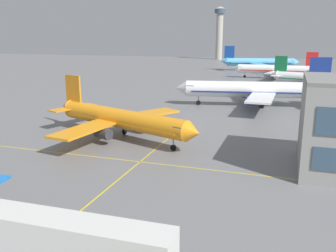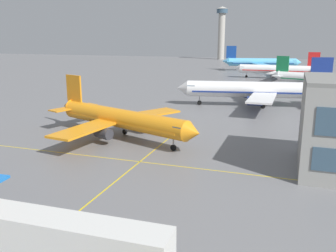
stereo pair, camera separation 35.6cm
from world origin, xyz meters
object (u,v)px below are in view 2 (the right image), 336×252
Objects in this scene: airliner_second_row at (120,119)px; airliner_far_left_stand at (321,79)px; airliner_distant_taxiway at (261,62)px; control_tower at (222,29)px; jet_bridge at (17,228)px; airliner_far_right_stand at (278,70)px; airliner_third_row at (256,90)px.

airliner_far_left_stand reaches higher than airliner_second_row.
control_tower is (-38.08, 89.16, 18.54)m from airliner_distant_taxiway.
airliner_distant_taxiway is at bearing 89.32° from jet_bridge.
airliner_distant_taxiway is 1.98× the size of jet_bridge.
airliner_distant_taxiway is at bearing 85.13° from airliner_second_row.
airliner_second_row is 108.12m from airliner_far_right_stand.
control_tower is (-48.12, 125.73, 19.01)m from airliner_far_right_stand.
jet_bridge is at bearing -94.86° from airliner_far_right_stand.
airliner_far_right_stand is 1.77× the size of jet_bridge.
airliner_far_left_stand is 71.29m from airliner_distant_taxiway.
airliner_second_row is 0.94× the size of airliner_far_left_stand.
jet_bridge is at bearing -103.59° from airliner_far_left_stand.
airliner_third_row is 1.02× the size of control_tower.
airliner_far_right_stand is at bearing 78.16° from airliner_second_row.
airliner_second_row is 0.80× the size of airliner_third_row.
airliner_third_row is 67.37m from airliner_far_right_stand.
airliner_third_row reaches higher than airliner_second_row.
airliner_third_row is 1.00× the size of airliner_distant_taxiway.
airliner_second_row is at bearing -101.84° from airliner_far_right_stand.
airliner_third_row is 41.19m from airliner_far_left_stand.
airliner_third_row is at bearing -76.70° from control_tower.
airliner_third_row is (19.71, 38.50, 0.77)m from airliner_second_row.
airliner_distant_taxiway is (-7.57, 103.89, 0.03)m from airliner_third_row.
airliner_far_right_stand reaches higher than airliner_far_left_stand.
control_tower is at bearing 103.30° from airliner_third_row.
airliner_far_left_stand reaches higher than jet_bridge.
airliner_far_left_stand is 0.94× the size of airliner_far_right_stand.
airliner_distant_taxiway is at bearing -66.87° from control_tower.
airliner_far_right_stand is (-15.17, 30.11, 0.15)m from airliner_far_left_stand.
airliner_far_left_stand is 1.67× the size of jet_bridge.
airliner_far_left_stand is at bearing -63.26° from airliner_far_right_stand.
airliner_third_row reaches higher than jet_bridge.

